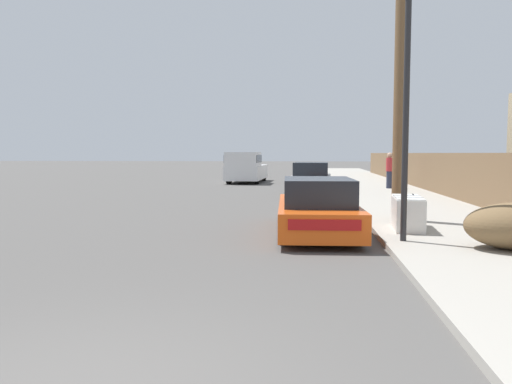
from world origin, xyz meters
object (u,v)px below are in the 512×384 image
object	(u,v)px
parked_sports_car_red	(317,209)
street_lamp	(406,95)
pedestrian	(389,170)
car_parked_mid	(311,179)
utility_pole	(402,74)
pickup_truck	(246,168)
discarded_fridge	(407,213)

from	to	relation	value
parked_sports_car_red	street_lamp	distance (m)	3.24
street_lamp	pedestrian	world-z (taller)	street_lamp
car_parked_mid	street_lamp	size ratio (longest dim) A/B	0.91
parked_sports_car_red	utility_pole	bearing A→B (deg)	37.90
parked_sports_car_red	utility_pole	distance (m)	4.35
pickup_truck	street_lamp	world-z (taller)	street_lamp
parked_sports_car_red	pedestrian	world-z (taller)	pedestrian
utility_pole	pedestrian	world-z (taller)	utility_pole
utility_pole	pedestrian	bearing A→B (deg)	82.38
car_parked_mid	utility_pole	bearing A→B (deg)	-74.38
discarded_fridge	utility_pole	bearing A→B (deg)	91.69
parked_sports_car_red	pickup_truck	world-z (taller)	pickup_truck
parked_sports_car_red	car_parked_mid	bearing A→B (deg)	87.82
discarded_fridge	pickup_truck	xyz separation A→B (m)	(-6.23, 19.36, 0.46)
pickup_truck	pedestrian	world-z (taller)	pickup_truck
discarded_fridge	pedestrian	world-z (taller)	pedestrian
car_parked_mid	utility_pole	distance (m)	10.27
discarded_fridge	parked_sports_car_red	distance (m)	2.08
street_lamp	utility_pole	bearing A→B (deg)	81.81
parked_sports_car_red	street_lamp	bearing A→B (deg)	-41.88
pickup_truck	street_lamp	distance (m)	21.86
pickup_truck	utility_pole	world-z (taller)	utility_pole
car_parked_mid	pickup_truck	xyz separation A→B (m)	(-4.06, 8.27, 0.28)
parked_sports_car_red	discarded_fridge	bearing A→B (deg)	3.77
discarded_fridge	parked_sports_car_red	bearing A→B (deg)	-168.87
pickup_truck	utility_pole	xyz separation A→B (m)	(6.32, -17.76, 2.94)
car_parked_mid	pickup_truck	bearing A→B (deg)	118.40
parked_sports_car_red	car_parked_mid	distance (m)	11.33
discarded_fridge	pickup_truck	bearing A→B (deg)	112.48
pickup_truck	car_parked_mid	bearing A→B (deg)	117.63
discarded_fridge	street_lamp	size ratio (longest dim) A/B	0.33
utility_pole	street_lamp	xyz separation A→B (m)	(-0.46, -3.21, -0.90)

